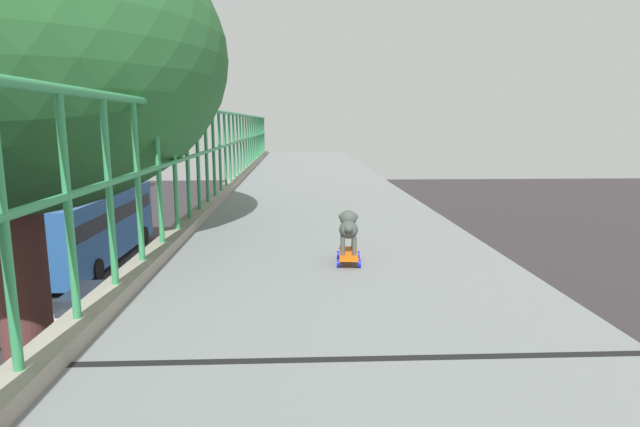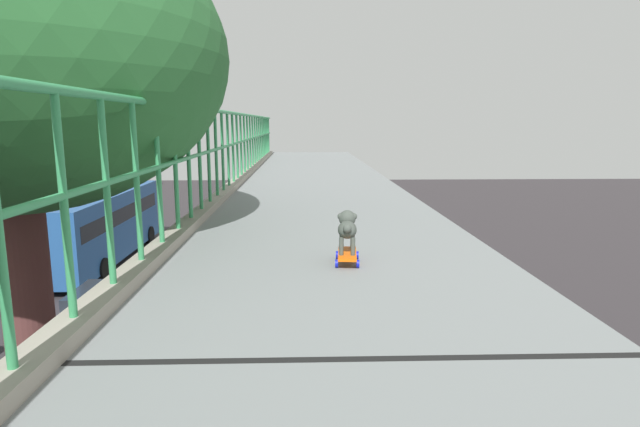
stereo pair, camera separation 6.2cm
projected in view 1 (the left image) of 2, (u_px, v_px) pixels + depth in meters
name	position (u px, v px, depth m)	size (l,w,h in m)	color
car_white_seventh	(97.00, 311.00, 16.50)	(2.00, 4.06, 1.47)	white
city_bus	(94.00, 224.00, 24.62)	(2.57, 10.89, 3.36)	#224F8D
roadside_tree_mid	(0.00, 68.00, 5.00)	(4.38, 4.38, 8.84)	brown
toy_skateboard	(349.00, 255.00, 4.18)	(0.22, 0.42, 0.09)	#F05E0D
small_dog	(348.00, 227.00, 4.20)	(0.18, 0.41, 0.32)	#434B44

